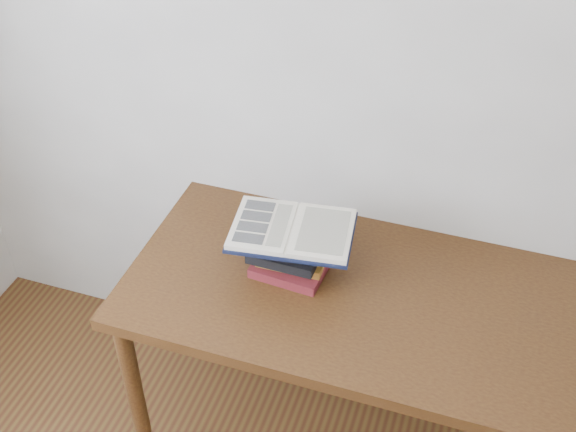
% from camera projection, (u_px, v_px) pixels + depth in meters
% --- Properties ---
extents(desk, '(1.51, 0.75, 0.81)m').
position_uv_depth(desk, '(360.00, 313.00, 2.34)').
color(desk, '#4F3213').
rests_on(desk, ground).
extents(book_stack, '(0.25, 0.20, 0.16)m').
position_uv_depth(book_stack, '(290.00, 252.00, 2.31)').
color(book_stack, maroon).
rests_on(book_stack, desk).
extents(open_book, '(0.41, 0.31, 0.03)m').
position_uv_depth(open_book, '(292.00, 230.00, 2.25)').
color(open_book, black).
rests_on(open_book, book_stack).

